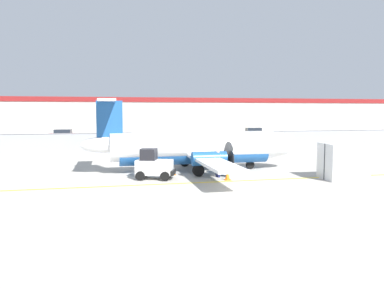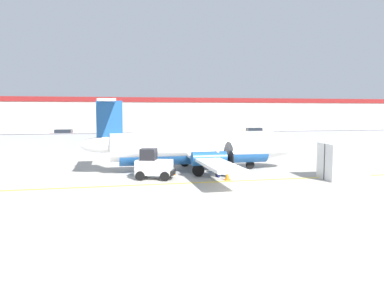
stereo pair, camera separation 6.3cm
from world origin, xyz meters
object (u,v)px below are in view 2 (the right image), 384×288
Objects in this scene: baggage_tug at (153,165)px; ground_crew_worker at (218,162)px; parked_car_1 at (121,139)px; parked_car_2 at (169,139)px; parked_car_0 at (65,135)px; traffic_cone_near_right at (173,170)px; commuter_airplane at (199,148)px; traffic_cone_near_left at (227,175)px; cargo_container at (343,161)px; parked_car_4 at (255,133)px; parked_car_3 at (222,139)px.

baggage_tug is 4.04m from ground_crew_worker.
parked_car_2 is at bearing 172.05° from parked_car_1.
baggage_tug is at bearing -68.44° from parked_car_0.
baggage_tug is 0.59× the size of parked_car_0.
traffic_cone_near_right is 0.15× the size of parked_car_2.
parked_car_1 and parked_car_2 have the same top height.
parked_car_2 is at bearing 97.62° from baggage_tug.
commuter_airplane is at bearing 77.02° from ground_crew_worker.
cargo_container is at bearing -9.80° from traffic_cone_near_left.
parked_car_0 is (-12.17, 28.71, -0.71)m from commuter_airplane.
baggage_tug is at bearing 162.84° from traffic_cone_near_left.
commuter_airplane is 9.35m from cargo_container.
parked_car_1 is (7.42, -9.36, 0.00)m from parked_car_0.
parked_car_4 reaches higher than traffic_cone_near_left.
ground_crew_worker is at bearing -84.20° from parked_car_2.
parked_car_4 is (14.72, 9.95, 0.00)m from parked_car_2.
parked_car_0 is at bearing -46.00° from parked_car_1.
parked_car_0 and parked_car_4 have the same top height.
baggage_tug reaches higher than traffic_cone_near_right.
commuter_airplane reaches higher than traffic_cone_near_left.
parked_car_0 is 27.56m from parked_car_4.
baggage_tug is 35.89m from parked_car_4.
parked_car_4 is at bearing 77.28° from baggage_tug.
commuter_airplane is at bearing -105.40° from parked_car_3.
parked_car_0 and parked_car_2 have the same top height.
parked_car_0 is (-10.11, 29.99, 0.58)m from traffic_cone_near_right.
traffic_cone_near_left is at bearing 1.80° from baggage_tug.
commuter_airplane is 25.00× the size of traffic_cone_near_left.
baggage_tug reaches higher than parked_car_2.
parked_car_0 and parked_car_3 have the same top height.
traffic_cone_near_right is 34.09m from parked_car_4.
commuter_airplane is at bearing -112.81° from parked_car_4.
traffic_cone_near_left is (-6.99, 1.21, -0.79)m from cargo_container.
baggage_tug is 4.00× the size of traffic_cone_near_left.
parked_car_1 and parked_car_4 have the same top height.
baggage_tug is at bearing 152.41° from ground_crew_worker.
cargo_container is 22.13m from parked_car_3.
ground_crew_worker and parked_car_0 have the same top height.
cargo_container is 0.58× the size of parked_car_0.
traffic_cone_near_left and traffic_cone_near_right have the same top height.
ground_crew_worker reaches higher than traffic_cone_near_right.
cargo_container is 7.14m from traffic_cone_near_left.
traffic_cone_near_right is (-2.89, 2.58, 0.00)m from traffic_cone_near_left.
cargo_container is 27.48m from parked_car_1.
ground_crew_worker is 34.12m from parked_car_4.
parked_car_3 and parked_car_4 have the same top height.
traffic_cone_near_left is at bearing -108.56° from parked_car_4.
commuter_airplane is 25.00× the size of traffic_cone_near_right.
parked_car_4 is (15.38, 28.01, -0.71)m from commuter_airplane.
cargo_container is 0.59× the size of parked_car_1.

